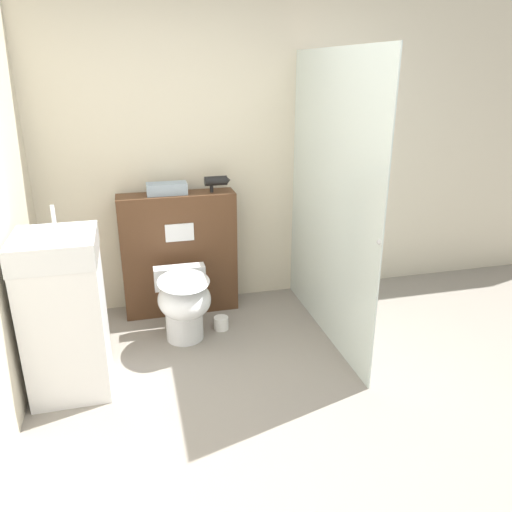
# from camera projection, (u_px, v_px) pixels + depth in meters

# --- Properties ---
(ground_plane) EXTENTS (12.00, 12.00, 0.00)m
(ground_plane) POSITION_uv_depth(u_px,v_px,m) (274.00, 439.00, 2.74)
(ground_plane) COLOR gray
(wall_back) EXTENTS (8.00, 0.06, 2.50)m
(wall_back) POSITION_uv_depth(u_px,v_px,m) (209.00, 155.00, 4.01)
(wall_back) COLOR beige
(wall_back) RESTS_ON ground_plane
(partition_panel) EXTENTS (0.91, 0.24, 0.99)m
(partition_panel) POSITION_uv_depth(u_px,v_px,m) (179.00, 254.00, 4.03)
(partition_panel) COLOR #51331E
(partition_panel) RESTS_ON ground_plane
(shower_glass) EXTENTS (0.04, 1.58, 2.03)m
(shower_glass) POSITION_uv_depth(u_px,v_px,m) (329.00, 202.00, 3.52)
(shower_glass) COLOR silver
(shower_glass) RESTS_ON ground_plane
(toilet) EXTENTS (0.38, 0.56, 0.51)m
(toilet) POSITION_uv_depth(u_px,v_px,m) (184.00, 302.00, 3.62)
(toilet) COLOR white
(toilet) RESTS_ON ground_plane
(sink_vanity) EXTENTS (0.47, 0.49, 1.16)m
(sink_vanity) POSITION_uv_depth(u_px,v_px,m) (65.00, 314.00, 3.01)
(sink_vanity) COLOR white
(sink_vanity) RESTS_ON ground_plane
(hair_drier) EXTENTS (0.20, 0.07, 0.13)m
(hair_drier) POSITION_uv_depth(u_px,v_px,m) (217.00, 181.00, 3.88)
(hair_drier) COLOR black
(hair_drier) RESTS_ON partition_panel
(folded_towel) EXTENTS (0.31, 0.14, 0.09)m
(folded_towel) POSITION_uv_depth(u_px,v_px,m) (167.00, 189.00, 3.83)
(folded_towel) COLOR #8C9EAD
(folded_towel) RESTS_ON partition_panel
(spare_toilet_roll) EXTENTS (0.11, 0.11, 0.10)m
(spare_toilet_roll) POSITION_uv_depth(u_px,v_px,m) (221.00, 323.00, 3.87)
(spare_toilet_roll) COLOR white
(spare_toilet_roll) RESTS_ON ground_plane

